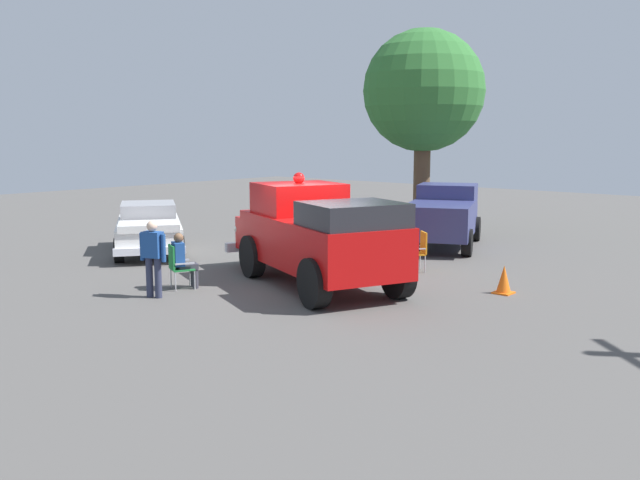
{
  "coord_description": "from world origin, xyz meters",
  "views": [
    {
      "loc": [
        10.49,
        -11.82,
        3.52
      ],
      "look_at": [
        0.2,
        0.22,
        1.1
      ],
      "focal_mm": 39.22,
      "sensor_mm": 36.0,
      "label": 1
    }
  ],
  "objects_px": {
    "parked_pickup": "(444,215)",
    "lawn_chair_near_truck": "(177,264)",
    "classic_hot_rod": "(149,228)",
    "spectator_standing": "(153,254)",
    "lawn_chair_by_car": "(295,235)",
    "oak_tree_left": "(424,92)",
    "spectator_seated": "(183,259)",
    "lawn_chair_spare": "(419,248)",
    "vintage_fire_truck": "(316,234)",
    "traffic_cone": "(504,280)"
  },
  "relations": [
    {
      "from": "classic_hot_rod",
      "to": "oak_tree_left",
      "type": "distance_m",
      "value": 10.84
    },
    {
      "from": "classic_hot_rod",
      "to": "spectator_standing",
      "type": "distance_m",
      "value": 5.91
    },
    {
      "from": "vintage_fire_truck",
      "to": "parked_pickup",
      "type": "relative_size",
      "value": 1.24
    },
    {
      "from": "lawn_chair_by_car",
      "to": "traffic_cone",
      "type": "relative_size",
      "value": 1.61
    },
    {
      "from": "lawn_chair_near_truck",
      "to": "lawn_chair_by_car",
      "type": "distance_m",
      "value": 5.27
    },
    {
      "from": "classic_hot_rod",
      "to": "lawn_chair_by_car",
      "type": "height_order",
      "value": "classic_hot_rod"
    },
    {
      "from": "vintage_fire_truck",
      "to": "classic_hot_rod",
      "type": "bearing_deg",
      "value": 178.71
    },
    {
      "from": "classic_hot_rod",
      "to": "spectator_seated",
      "type": "distance_m",
      "value": 5.22
    },
    {
      "from": "spectator_standing",
      "to": "spectator_seated",
      "type": "bearing_deg",
      "value": 102.59
    },
    {
      "from": "vintage_fire_truck",
      "to": "oak_tree_left",
      "type": "bearing_deg",
      "value": 108.26
    },
    {
      "from": "lawn_chair_near_truck",
      "to": "parked_pickup",
      "type": "bearing_deg",
      "value": 81.13
    },
    {
      "from": "vintage_fire_truck",
      "to": "spectator_seated",
      "type": "xyz_separation_m",
      "value": [
        -2.04,
        -2.27,
        -0.5
      ]
    },
    {
      "from": "spectator_standing",
      "to": "vintage_fire_truck",
      "type": "bearing_deg",
      "value": 60.49
    },
    {
      "from": "parked_pickup",
      "to": "spectator_standing",
      "type": "relative_size",
      "value": 3.06
    },
    {
      "from": "classic_hot_rod",
      "to": "oak_tree_left",
      "type": "xyz_separation_m",
      "value": [
        3.54,
        9.33,
        4.23
      ]
    },
    {
      "from": "classic_hot_rod",
      "to": "traffic_cone",
      "type": "distance_m",
      "value": 10.61
    },
    {
      "from": "vintage_fire_truck",
      "to": "spectator_standing",
      "type": "height_order",
      "value": "vintage_fire_truck"
    },
    {
      "from": "classic_hot_rod",
      "to": "traffic_cone",
      "type": "relative_size",
      "value": 7.28
    },
    {
      "from": "lawn_chair_by_car",
      "to": "oak_tree_left",
      "type": "xyz_separation_m",
      "value": [
        0.05,
        6.71,
        4.39
      ]
    },
    {
      "from": "traffic_cone",
      "to": "parked_pickup",
      "type": "bearing_deg",
      "value": 132.26
    },
    {
      "from": "vintage_fire_truck",
      "to": "traffic_cone",
      "type": "distance_m",
      "value": 4.37
    },
    {
      "from": "classic_hot_rod",
      "to": "parked_pickup",
      "type": "height_order",
      "value": "parked_pickup"
    },
    {
      "from": "classic_hot_rod",
      "to": "spectator_seated",
      "type": "height_order",
      "value": "classic_hot_rod"
    },
    {
      "from": "vintage_fire_truck",
      "to": "lawn_chair_near_truck",
      "type": "bearing_deg",
      "value": -131.4
    },
    {
      "from": "lawn_chair_by_car",
      "to": "spectator_seated",
      "type": "height_order",
      "value": "spectator_seated"
    },
    {
      "from": "vintage_fire_truck",
      "to": "classic_hot_rod",
      "type": "height_order",
      "value": "vintage_fire_truck"
    },
    {
      "from": "parked_pickup",
      "to": "lawn_chair_near_truck",
      "type": "distance_m",
      "value": 9.4
    },
    {
      "from": "classic_hot_rod",
      "to": "spectator_seated",
      "type": "relative_size",
      "value": 3.58
    },
    {
      "from": "spectator_seated",
      "to": "vintage_fire_truck",
      "type": "bearing_deg",
      "value": 47.95
    },
    {
      "from": "oak_tree_left",
      "to": "lawn_chair_near_truck",
      "type": "bearing_deg",
      "value": -85.06
    },
    {
      "from": "lawn_chair_by_car",
      "to": "lawn_chair_spare",
      "type": "bearing_deg",
      "value": 3.12
    },
    {
      "from": "lawn_chair_near_truck",
      "to": "spectator_seated",
      "type": "height_order",
      "value": "spectator_seated"
    },
    {
      "from": "spectator_seated",
      "to": "spectator_standing",
      "type": "relative_size",
      "value": 0.77
    },
    {
      "from": "parked_pickup",
      "to": "lawn_chair_by_car",
      "type": "xyz_separation_m",
      "value": [
        -2.52,
        -4.12,
        -0.4
      ]
    },
    {
      "from": "lawn_chair_spare",
      "to": "lawn_chair_near_truck",
      "type": "bearing_deg",
      "value": -119.43
    },
    {
      "from": "parked_pickup",
      "to": "lawn_chair_by_car",
      "type": "distance_m",
      "value": 4.85
    },
    {
      "from": "spectator_seated",
      "to": "traffic_cone",
      "type": "relative_size",
      "value": 2.03
    },
    {
      "from": "classic_hot_rod",
      "to": "lawn_chair_spare",
      "type": "bearing_deg",
      "value": 20.51
    },
    {
      "from": "traffic_cone",
      "to": "vintage_fire_truck",
      "type": "bearing_deg",
      "value": -151.58
    },
    {
      "from": "spectator_standing",
      "to": "lawn_chair_by_car",
      "type": "bearing_deg",
      "value": 102.68
    },
    {
      "from": "spectator_seated",
      "to": "spectator_standing",
      "type": "distance_m",
      "value": 1.02
    },
    {
      "from": "spectator_standing",
      "to": "oak_tree_left",
      "type": "distance_m",
      "value": 13.39
    },
    {
      "from": "lawn_chair_spare",
      "to": "oak_tree_left",
      "type": "xyz_separation_m",
      "value": [
        -4.06,
        6.48,
        4.39
      ]
    },
    {
      "from": "parked_pickup",
      "to": "lawn_chair_near_truck",
      "type": "relative_size",
      "value": 5.02
    },
    {
      "from": "vintage_fire_truck",
      "to": "classic_hot_rod",
      "type": "xyz_separation_m",
      "value": [
        -6.67,
        0.15,
        -0.45
      ]
    },
    {
      "from": "lawn_chair_near_truck",
      "to": "traffic_cone",
      "type": "distance_m",
      "value": 7.35
    },
    {
      "from": "lawn_chair_by_car",
      "to": "lawn_chair_spare",
      "type": "height_order",
      "value": "same"
    },
    {
      "from": "vintage_fire_truck",
      "to": "lawn_chair_by_car",
      "type": "height_order",
      "value": "vintage_fire_truck"
    },
    {
      "from": "vintage_fire_truck",
      "to": "spectator_standing",
      "type": "distance_m",
      "value": 3.72
    },
    {
      "from": "vintage_fire_truck",
      "to": "spectator_seated",
      "type": "relative_size",
      "value": 4.9
    }
  ]
}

